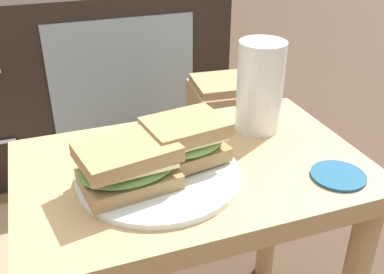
{
  "coord_description": "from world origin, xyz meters",
  "views": [
    {
      "loc": [
        -0.21,
        -0.58,
        0.85
      ],
      "look_at": [
        -0.0,
        0.0,
        0.51
      ],
      "focal_mm": 41.93,
      "sensor_mm": 36.0,
      "label": 1
    }
  ],
  "objects_px": {
    "plate": "(159,174)",
    "sandwich_front": "(128,165)",
    "sandwich_back": "(185,140)",
    "coaster": "(338,176)",
    "beer_glass": "(260,89)",
    "tv_cabinet": "(77,73)",
    "paper_bag": "(227,144)"
  },
  "relations": [
    {
      "from": "sandwich_front",
      "to": "sandwich_back",
      "type": "height_order",
      "value": "sandwich_back"
    },
    {
      "from": "tv_cabinet",
      "to": "sandwich_front",
      "type": "bearing_deg",
      "value": -91.66
    },
    {
      "from": "sandwich_front",
      "to": "paper_bag",
      "type": "height_order",
      "value": "sandwich_front"
    },
    {
      "from": "tv_cabinet",
      "to": "sandwich_back",
      "type": "bearing_deg",
      "value": -85.74
    },
    {
      "from": "sandwich_front",
      "to": "beer_glass",
      "type": "distance_m",
      "value": 0.29
    },
    {
      "from": "tv_cabinet",
      "to": "sandwich_back",
      "type": "relative_size",
      "value": 6.62
    },
    {
      "from": "sandwich_back",
      "to": "beer_glass",
      "type": "relative_size",
      "value": 0.88
    },
    {
      "from": "beer_glass",
      "to": "plate",
      "type": "bearing_deg",
      "value": -156.05
    },
    {
      "from": "plate",
      "to": "tv_cabinet",
      "type": "bearing_deg",
      "value": 91.25
    },
    {
      "from": "beer_glass",
      "to": "sandwich_front",
      "type": "bearing_deg",
      "value": -156.87
    },
    {
      "from": "paper_bag",
      "to": "plate",
      "type": "bearing_deg",
      "value": -125.11
    },
    {
      "from": "plate",
      "to": "coaster",
      "type": "relative_size",
      "value": 2.98
    },
    {
      "from": "beer_glass",
      "to": "paper_bag",
      "type": "height_order",
      "value": "beer_glass"
    },
    {
      "from": "beer_glass",
      "to": "paper_bag",
      "type": "distance_m",
      "value": 0.53
    },
    {
      "from": "sandwich_front",
      "to": "sandwich_back",
      "type": "xyz_separation_m",
      "value": [
        0.1,
        0.03,
        0.0
      ]
    },
    {
      "from": "sandwich_front",
      "to": "paper_bag",
      "type": "relative_size",
      "value": 0.4
    },
    {
      "from": "sandwich_back",
      "to": "paper_bag",
      "type": "xyz_separation_m",
      "value": [
        0.29,
        0.46,
        -0.31
      ]
    },
    {
      "from": "plate",
      "to": "coaster",
      "type": "xyz_separation_m",
      "value": [
        0.26,
        -0.09,
        -0.0
      ]
    },
    {
      "from": "beer_glass",
      "to": "tv_cabinet",
      "type": "bearing_deg",
      "value": 105.38
    },
    {
      "from": "paper_bag",
      "to": "sandwich_back",
      "type": "bearing_deg",
      "value": -121.91
    },
    {
      "from": "plate",
      "to": "sandwich_front",
      "type": "bearing_deg",
      "value": -160.58
    },
    {
      "from": "tv_cabinet",
      "to": "paper_bag",
      "type": "distance_m",
      "value": 0.61
    },
    {
      "from": "sandwich_back",
      "to": "coaster",
      "type": "relative_size",
      "value": 1.71
    },
    {
      "from": "tv_cabinet",
      "to": "plate",
      "type": "xyz_separation_m",
      "value": [
        0.02,
        -0.97,
        0.17
      ]
    },
    {
      "from": "plate",
      "to": "paper_bag",
      "type": "xyz_separation_m",
      "value": [
        0.34,
        0.48,
        -0.27
      ]
    },
    {
      "from": "sandwich_front",
      "to": "coaster",
      "type": "bearing_deg",
      "value": -13.88
    },
    {
      "from": "sandwich_back",
      "to": "paper_bag",
      "type": "distance_m",
      "value": 0.63
    },
    {
      "from": "plate",
      "to": "sandwich_front",
      "type": "height_order",
      "value": "sandwich_front"
    },
    {
      "from": "beer_glass",
      "to": "coaster",
      "type": "distance_m",
      "value": 0.21
    },
    {
      "from": "sandwich_front",
      "to": "beer_glass",
      "type": "xyz_separation_m",
      "value": [
        0.27,
        0.11,
        0.04
      ]
    },
    {
      "from": "sandwich_back",
      "to": "paper_bag",
      "type": "bearing_deg",
      "value": 58.09
    },
    {
      "from": "beer_glass",
      "to": "coaster",
      "type": "relative_size",
      "value": 1.94
    }
  ]
}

